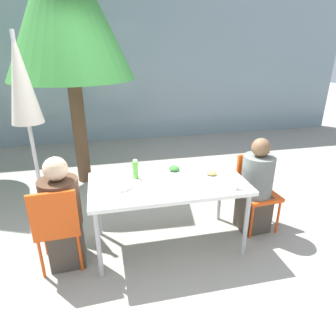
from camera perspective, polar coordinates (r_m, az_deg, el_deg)
ground_plane at (r=3.37m, az=0.00°, el=-14.16°), size 24.00×24.00×0.00m
building_facade at (r=6.70m, az=-8.04°, el=18.07°), size 10.00×0.20×3.00m
dining_table at (r=3.01m, az=0.00°, el=-3.63°), size 1.55×0.81×0.74m
chair_left at (r=2.95m, az=-20.40°, el=-9.77°), size 0.42×0.42×0.87m
person_left at (r=3.01m, az=-19.40°, el=-8.68°), size 0.36×0.36×1.11m
chair_right at (r=3.58m, az=16.35°, el=-3.27°), size 0.43×0.43×0.87m
person_right at (r=3.50m, az=16.37°, el=-3.81°), size 0.35×0.35×1.10m
closed_umbrella at (r=3.67m, az=-25.99°, el=13.41°), size 0.36×0.36×2.15m
plate_0 at (r=3.14m, az=8.31°, el=-1.13°), size 0.21×0.21×0.06m
plate_1 at (r=3.21m, az=1.17°, el=-0.32°), size 0.22×0.22×0.06m
bottle at (r=3.05m, az=-6.21°, el=-0.27°), size 0.06×0.06×0.20m
drinking_cup at (r=2.90m, az=12.56°, el=-3.04°), size 0.08×0.08×0.09m
salad_bowl at (r=2.89m, az=-8.90°, el=-3.28°), size 0.19×0.19×0.05m
tree_behind_left at (r=4.56m, az=-19.06°, el=27.34°), size 1.72×1.72×3.43m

